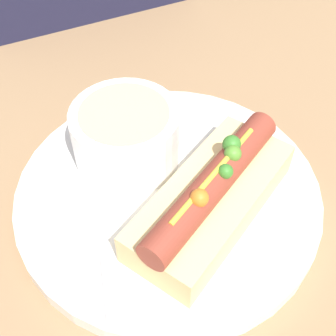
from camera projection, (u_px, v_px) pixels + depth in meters
ground_plane at (168, 201)px, 0.46m from camera, size 4.00×4.00×0.00m
dinner_plate at (168, 195)px, 0.46m from camera, size 0.29×0.29×0.02m
hot_dog at (212, 196)px, 0.41m from camera, size 0.19×0.15×0.07m
soup_bowl at (126, 133)px, 0.45m from camera, size 0.10×0.10×0.06m
spoon at (99, 197)px, 0.44m from camera, size 0.06×0.18×0.01m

